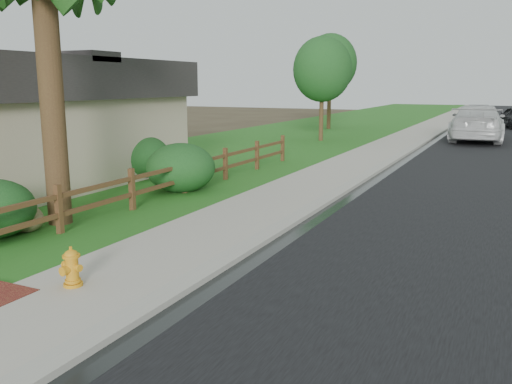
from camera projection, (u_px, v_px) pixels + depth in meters
The scene contains 16 objects.
ground at pixel (104, 318), 7.40m from camera, with size 120.00×120.00×0.00m, color #3D3221.
road at pixel (512, 131), 36.37m from camera, with size 8.00×90.00×0.02m, color black.
curb at pixel (446, 128), 38.15m from camera, with size 0.40×90.00×0.12m, color gray.
wet_gutter at pixel (451, 129), 38.01m from camera, with size 0.50×90.00×0.00m, color black.
sidewalk at pixel (427, 127), 38.70m from camera, with size 2.20×90.00×0.10m, color #B0AA99.
grass_strip at pixel (400, 127), 39.51m from camera, with size 1.60×90.00×0.06m, color #255C1A.
lawn_near at pixel (332, 125), 41.72m from camera, with size 9.00×90.00×0.04m, color #255C1A.
ranch_fence at pixel (160, 180), 14.46m from camera, with size 0.12×16.92×1.10m.
fire_hydrant at pixel (72, 268), 8.26m from camera, with size 0.41×0.33×0.63m.
white_suv at pixel (477, 123), 29.83m from camera, with size 2.78×6.83×1.98m, color silver.
dark_car_far at pixel (479, 114), 43.81m from camera, with size 1.49×4.27×1.41m, color black.
boulder at pixel (24, 218), 11.62m from camera, with size 0.93×0.70×0.62m, color brown.
shrub_c at pixel (181, 168), 15.84m from camera, with size 2.01×2.01×1.45m, color #163F19.
shrub_d at pixel (137, 157), 18.11m from camera, with size 2.20×2.20×1.50m, color #163F19.
tree_near_left at pixel (322, 69), 29.25m from camera, with size 3.19×3.19×5.65m.
tree_mid_left at pixel (330, 63), 36.96m from camera, with size 3.63×3.63×6.50m.
Camera 1 is at (4.87, -5.33, 3.16)m, focal length 38.00 mm.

